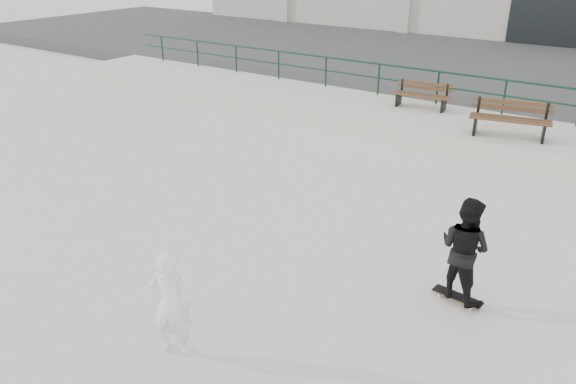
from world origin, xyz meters
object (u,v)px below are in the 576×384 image
Objects in this scene: standing_skater at (465,249)px; seated_skater at (171,303)px; skateboard at (457,297)px; bench_right at (510,119)px; bench_left at (422,95)px.

standing_skater reaches higher than seated_skater.
seated_skater reaches higher than skateboard.
skateboard is at bearing 61.39° from standing_skater.
bench_right is 7.28m from skateboard.
bench_left is 11.81m from seated_skater.
skateboard is 0.85m from standing_skater.
seated_skater is (1.39, -11.72, -0.10)m from bench_left.
bench_left is 0.83× the size of bench_right.
standing_skater is at bearing -92.14° from bench_right.
seated_skater is (-2.76, -3.34, 0.71)m from skateboard.
standing_skater reaches higher than bench_right.
seated_skater is at bearing 66.84° from standing_skater.
seated_skater reaches higher than bench_right.
standing_skater is at bearing -69.14° from bench_left.
bench_left is at bearing -103.89° from seated_skater.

